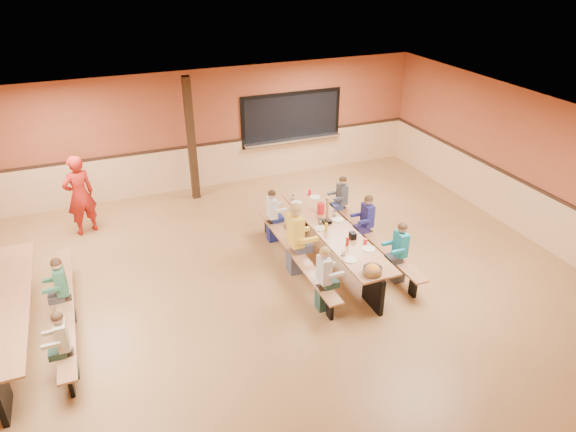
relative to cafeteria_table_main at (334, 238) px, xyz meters
name	(u,v)px	position (x,y,z in m)	size (l,w,h in m)	color
ground	(263,293)	(-1.65, -0.48, -0.53)	(12.00, 12.00, 0.00)	olive
room_envelope	(262,261)	(-1.65, -0.48, 0.16)	(12.04, 10.04, 3.02)	#9D4C2D
kitchen_pass_through	(292,120)	(0.95, 4.48, 0.96)	(2.78, 0.28, 1.38)	black
structural_post	(191,140)	(-1.85, 3.92, 0.97)	(0.18, 0.18, 3.00)	black
cafeteria_table_main	(334,238)	(0.00, 0.00, 0.00)	(1.91, 3.70, 0.74)	#A46841
cafeteria_table_second	(7,313)	(-5.74, -0.15, 0.00)	(1.91, 3.70, 0.74)	#A46841
seated_child_white_left	(324,279)	(-0.83, -1.28, 0.08)	(0.37, 0.31, 1.22)	silver
seated_adult_yellow	(295,239)	(-0.83, -0.04, 0.19)	(0.48, 0.39, 1.43)	yellow
seated_child_grey_left	(272,216)	(-0.83, 1.22, 0.05)	(0.34, 0.28, 1.16)	white
seated_child_teal_right	(400,253)	(0.82, -1.04, 0.08)	(0.37, 0.30, 1.21)	teal
seated_child_navy_right	(367,223)	(0.82, 0.16, 0.08)	(0.37, 0.30, 1.22)	navy
seated_child_char_right	(342,202)	(0.82, 1.27, 0.06)	(0.35, 0.29, 1.18)	#45484F
seated_child_green_sec	(63,291)	(-4.91, 0.02, 0.08)	(0.37, 0.30, 1.20)	#306E4D
seated_child_tan_sec	(65,346)	(-4.91, -1.35, 0.05)	(0.34, 0.28, 1.16)	#BDBA94
standing_woman	(80,195)	(-4.48, 3.09, 0.37)	(0.65, 0.43, 1.78)	#A31B12
punch_pitcher	(321,208)	(0.04, 0.69, 0.32)	(0.16, 0.16, 0.22)	red
chip_bowl	(373,270)	(-0.09, -1.61, 0.29)	(0.32, 0.32, 0.15)	#FAA027
napkin_dispenser	(353,236)	(0.15, -0.46, 0.28)	(0.10, 0.14, 0.13)	black
condiment_mustard	(326,227)	(-0.18, -0.02, 0.30)	(0.06, 0.06, 0.17)	yellow
condiment_ketchup	(347,241)	(-0.05, -0.64, 0.30)	(0.06, 0.06, 0.17)	#B2140F
table_paddle	(327,217)	(-0.02, 0.28, 0.35)	(0.16, 0.16, 0.56)	black
place_settings	(334,226)	(0.00, 0.00, 0.27)	(0.65, 3.30, 0.11)	beige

